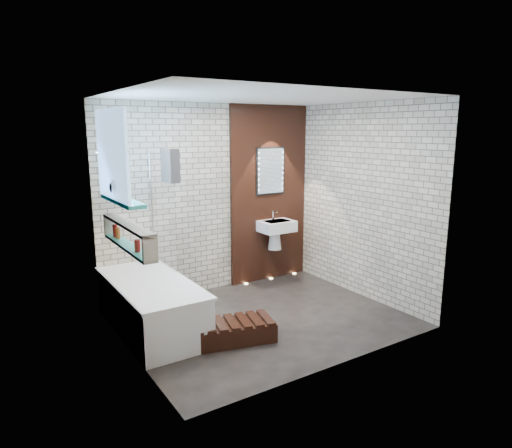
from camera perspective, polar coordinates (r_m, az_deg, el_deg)
ground at (r=5.62m, az=0.84°, el=-11.82°), size 3.20×3.20×0.00m
room_shell at (r=5.24m, az=0.89°, el=1.32°), size 3.24×3.20×2.60m
walnut_panel at (r=6.80m, az=1.63°, el=3.74°), size 1.30×0.06×2.60m
clerestory_window at (r=4.83m, az=-17.35°, el=7.10°), size 0.18×1.00×0.94m
display_niche at (r=4.75m, az=-15.73°, el=-1.45°), size 0.14×1.30×0.26m
bathtub at (r=5.38m, az=-13.01°, el=-9.89°), size 0.79×1.74×0.70m
bath_screen at (r=5.63m, az=-11.60°, el=1.61°), size 0.01×0.78×1.40m
towel at (r=5.29m, az=-10.71°, el=7.24°), size 0.11×0.29×0.38m
shower_head at (r=5.47m, az=-16.39°, el=8.69°), size 0.18×0.18×0.02m
washbasin at (r=6.74m, az=2.55°, el=-0.76°), size 0.50×0.36×0.58m
led_mirror at (r=6.73m, az=1.83°, el=6.65°), size 0.50×0.02×0.70m
walnut_step at (r=5.06m, az=-3.04°, el=-13.37°), size 0.98×0.62×0.20m
niche_bottles at (r=4.83m, az=-15.96°, el=-1.73°), size 0.06×0.80×0.14m
sill_vases at (r=4.94m, az=-16.63°, el=4.44°), size 0.22×0.22×0.22m
floor_uplights at (r=7.04m, az=1.90°, el=-6.81°), size 0.96×0.06×0.01m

